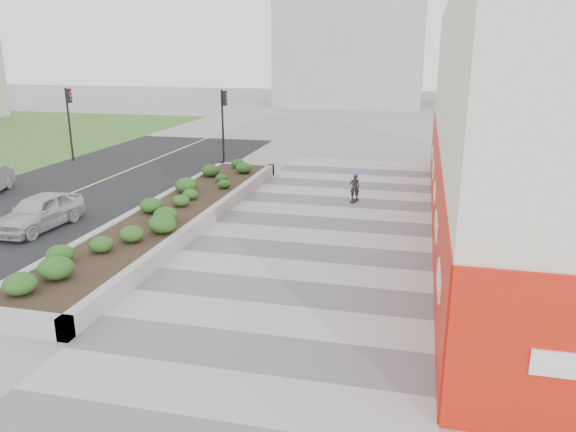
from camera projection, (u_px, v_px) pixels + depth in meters
name	position (u px, v px, depth m)	size (l,w,h in m)	color
ground	(265.00, 322.00, 13.48)	(160.00, 160.00, 0.00)	gray
walkway	(293.00, 275.00, 16.28)	(8.00, 36.00, 0.01)	#A8A8AD
building	(531.00, 120.00, 19.16)	(6.04, 24.08, 8.00)	beige
planter	(175.00, 212.00, 21.11)	(3.00, 18.00, 0.90)	#9E9EA0
street	(26.00, 211.00, 22.68)	(10.00, 40.00, 0.00)	black
traffic_signal_near	(224.00, 117.00, 30.62)	(0.33, 0.28, 4.20)	black
traffic_signal_far	(69.00, 113.00, 32.20)	(0.33, 0.28, 4.20)	black
distant_bldg_north_l	(353.00, 15.00, 63.00)	(16.00, 12.00, 20.00)	#ADAAA3
manhole_cover	(310.00, 277.00, 16.17)	(0.44, 0.44, 0.01)	#595654
skateboarder	(355.00, 187.00, 23.92)	(0.47, 0.75, 1.30)	beige
car_white	(39.00, 212.00, 20.31)	(1.51, 3.77, 1.28)	#B9B9BB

